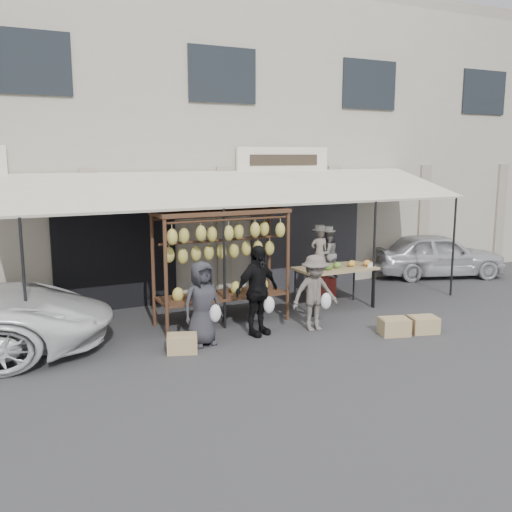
% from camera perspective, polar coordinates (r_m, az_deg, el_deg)
% --- Properties ---
extents(ground_plane, '(90.00, 90.00, 0.00)m').
position_cam_1_polar(ground_plane, '(10.47, 4.49, -8.15)').
color(ground_plane, '#2D2D30').
extents(shophouse, '(24.00, 6.15, 7.30)m').
position_cam_1_polar(shophouse, '(15.87, -7.70, 11.37)').
color(shophouse, '#9F9487').
rests_on(shophouse, ground_plane).
extents(awning, '(10.00, 2.35, 2.92)m').
position_cam_1_polar(awning, '(11.98, -0.95, 6.75)').
color(awning, beige).
rests_on(awning, ground_plane).
extents(banana_rack, '(2.60, 0.90, 2.24)m').
position_cam_1_polar(banana_rack, '(10.95, -3.37, 1.14)').
color(banana_rack, '#3D2414').
rests_on(banana_rack, ground_plane).
extents(produce_table, '(1.70, 0.90, 1.04)m').
position_cam_1_polar(produce_table, '(12.29, 8.01, -1.29)').
color(produce_table, tan).
rests_on(produce_table, ground_plane).
extents(vendor_left, '(0.46, 0.36, 1.12)m').
position_cam_1_polar(vendor_left, '(13.09, 6.34, 0.33)').
color(vendor_left, gray).
rests_on(vendor_left, stool_left).
extents(vendor_right, '(0.60, 0.49, 1.13)m').
position_cam_1_polar(vendor_right, '(13.27, 7.17, 0.21)').
color(vendor_right, slate).
rests_on(vendor_right, stool_right).
extents(customer_left, '(0.79, 0.58, 1.48)m').
position_cam_1_polar(customer_left, '(9.91, -5.42, -4.74)').
color(customer_left, '#2A2A31').
rests_on(customer_left, ground_plane).
extents(customer_mid, '(1.05, 0.66, 1.67)m').
position_cam_1_polar(customer_mid, '(10.39, 0.11, -3.47)').
color(customer_mid, black).
rests_on(customer_mid, ground_plane).
extents(customer_right, '(0.97, 0.60, 1.44)m').
position_cam_1_polar(customer_right, '(10.75, 5.90, -3.69)').
color(customer_right, '#5B544D').
rests_on(customer_right, ground_plane).
extents(stool_left, '(0.41, 0.41, 0.50)m').
position_cam_1_polar(stool_left, '(13.26, 6.27, -3.13)').
color(stool_left, maroon).
rests_on(stool_left, ground_plane).
extents(stool_right, '(0.39, 0.39, 0.44)m').
position_cam_1_polar(stool_right, '(13.43, 7.10, -3.11)').
color(stool_right, maroon).
rests_on(stool_right, ground_plane).
extents(crate_near_a, '(0.61, 0.53, 0.31)m').
position_cam_1_polar(crate_near_a, '(10.86, 13.65, -6.88)').
color(crate_near_a, tan).
rests_on(crate_near_a, ground_plane).
extents(crate_near_b, '(0.59, 0.51, 0.30)m').
position_cam_1_polar(crate_near_b, '(11.14, 16.38, -6.59)').
color(crate_near_b, tan).
rests_on(crate_near_b, ground_plane).
extents(crate_far, '(0.60, 0.52, 0.30)m').
position_cam_1_polar(crate_far, '(9.75, -7.39, -8.66)').
color(crate_far, tan).
rests_on(crate_far, ground_plane).
extents(sedan, '(3.80, 2.51, 1.20)m').
position_cam_1_polar(sedan, '(16.21, 17.66, 0.14)').
color(sedan, '#B0B0B5').
rests_on(sedan, ground_plane).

